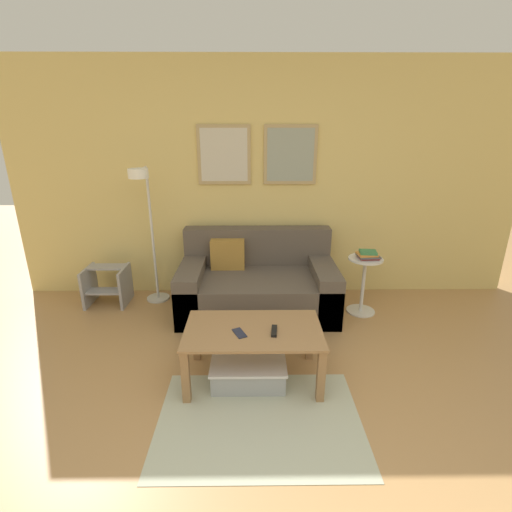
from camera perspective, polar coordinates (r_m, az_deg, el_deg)
The scene contains 11 objects.
wall_back at distance 4.15m, azimuth 1.73°, elevation 11.26°, with size 5.60×0.09×2.55m.
area_rug at distance 2.71m, azimuth 0.52°, elevation -23.93°, with size 1.36×0.96×0.01m, color #B2B79E.
couch at distance 3.95m, azimuth 0.18°, elevation -4.36°, with size 1.60×0.94×0.81m.
coffee_table at distance 2.85m, azimuth -0.43°, elevation -12.43°, with size 1.02×0.59×0.43m.
storage_bin at distance 3.00m, azimuth -1.17°, elevation -16.84°, with size 0.57×0.46×0.19m.
floor_lamp at distance 3.94m, azimuth -16.54°, elevation 5.79°, with size 0.25×0.50×1.49m.
side_table at distance 3.99m, azimuth 16.22°, elevation -3.59°, with size 0.35×0.35×0.60m.
book_stack at distance 3.89m, azimuth 16.83°, elevation 0.17°, with size 0.22×0.19×0.08m.
remote_control at distance 2.77m, azimuth 2.81°, elevation -11.44°, with size 0.04×0.15×0.02m, color black.
cell_phone at distance 2.76m, azimuth -2.57°, elevation -11.76°, with size 0.07×0.14×0.01m, color #1E2338.
step_stool at distance 4.39m, azimuth -21.92°, elevation -4.07°, with size 0.43×0.38×0.42m.
Camera 1 is at (-0.17, -1.24, 1.86)m, focal length 26.00 mm.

